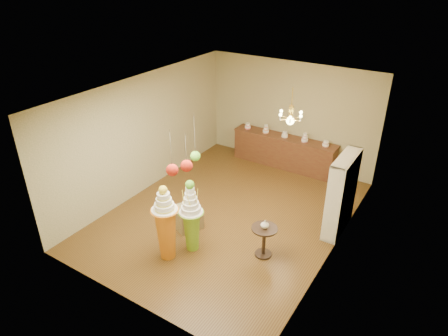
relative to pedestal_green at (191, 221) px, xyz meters
The scene contains 17 objects.
floor 1.63m from the pedestal_green, 90.24° to the left, with size 6.50×6.50×0.00m, color #543816.
ceiling 2.76m from the pedestal_green, 90.24° to the left, with size 6.50×6.50×0.00m, color white.
wall_back 4.80m from the pedestal_green, 90.07° to the left, with size 5.00×0.04×3.00m, color tan.
wall_front 1.95m from the pedestal_green, 90.20° to the right, with size 5.00×0.04×3.00m, color tan.
wall_left 3.03m from the pedestal_green, 149.39° to the left, with size 0.04×6.50×3.00m, color tan.
wall_right 3.02m from the pedestal_green, 30.73° to the left, with size 0.04×6.50×3.00m, color tan.
pedestal_green is the anchor object (origin of this frame).
pedestal_orange 0.54m from the pedestal_green, 120.10° to the right, with size 0.65×0.65×1.65m.
burlap_riser 0.89m from the pedestal_green, 134.92° to the left, with size 0.55×0.55×0.50m, color #917F4F.
sideboard 4.46m from the pedestal_green, 90.08° to the left, with size 3.04×0.54×1.16m.
shelving_unit 3.27m from the pedestal_green, 44.39° to the left, with size 0.33×1.20×1.80m.
round_table 1.50m from the pedestal_green, 23.93° to the left, with size 0.67×0.67×0.68m.
vase 1.48m from the pedestal_green, 23.93° to the left, with size 0.17×0.17×0.17m, color beige.
pom_red_left 1.79m from the pedestal_green, 72.27° to the right, with size 0.21×0.21×0.84m.
pom_green_mid 1.51m from the pedestal_green, ahead, with size 0.19×0.19×0.92m.
pom_red_right 1.97m from the pedestal_green, 54.29° to the right, with size 0.20×0.20×0.69m.
chandelier 3.08m from the pedestal_green, 68.73° to the left, with size 0.66×0.66×0.85m.
Camera 1 is at (4.12, -6.74, 5.39)m, focal length 32.00 mm.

